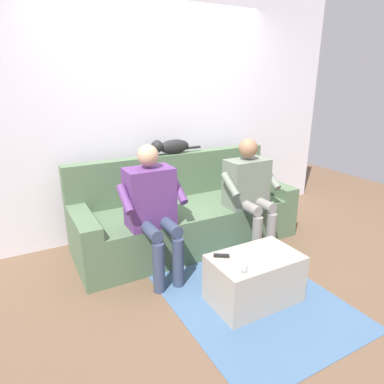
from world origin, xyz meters
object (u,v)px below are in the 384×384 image
at_px(remote_white, 259,263).
at_px(remote_black, 221,256).
at_px(couch, 186,216).
at_px(person_left_seated, 249,187).
at_px(person_right_seated, 152,204).
at_px(cat_on_backrest, 170,146).
at_px(remote_gray, 244,268).
at_px(coffee_table, 254,278).

bearing_deg(remote_white, remote_black, 34.65).
height_order(couch, person_left_seated, person_left_seated).
xyz_separation_m(couch, person_left_seated, (-0.53, 0.39, 0.36)).
height_order(person_left_seated, remote_black, person_left_seated).
xyz_separation_m(person_left_seated, person_right_seated, (1.07, 0.00, 0.01)).
bearing_deg(remote_black, cat_on_backrest, 114.87).
bearing_deg(cat_on_backrest, remote_black, 81.23).
distance_m(remote_white, remote_gray, 0.14).
xyz_separation_m(cat_on_backrest, remote_white, (0.03, 1.59, -0.61)).
xyz_separation_m(remote_gray, remote_black, (0.04, -0.23, -0.00)).
relative_size(coffee_table, remote_black, 5.79).
bearing_deg(coffee_table, person_left_seated, -124.06).
distance_m(coffee_table, person_left_seated, 1.06).
distance_m(remote_gray, remote_black, 0.24).
height_order(person_left_seated, remote_gray, person_left_seated).
xyz_separation_m(coffee_table, remote_black, (0.24, -0.12, 0.21)).
bearing_deg(cat_on_backrest, remote_white, 89.10).
height_order(cat_on_backrest, remote_black, cat_on_backrest).
xyz_separation_m(couch, remote_black, (0.24, 1.06, 0.11)).
height_order(person_right_seated, cat_on_backrest, person_right_seated).
bearing_deg(person_right_seated, couch, -143.38).
height_order(person_left_seated, cat_on_backrest, person_left_seated).
height_order(coffee_table, remote_gray, remote_gray).
bearing_deg(remote_white, person_right_seated, 23.41).
relative_size(person_right_seated, cat_on_backrest, 2.00).
xyz_separation_m(remote_white, remote_black, (0.19, -0.22, 0.00)).
bearing_deg(remote_gray, coffee_table, -21.19).
bearing_deg(coffee_table, cat_on_backrest, -88.79).
bearing_deg(couch, person_right_seated, 36.62).
xyz_separation_m(person_right_seated, remote_white, (-0.48, 0.89, -0.26)).
distance_m(person_left_seated, remote_gray, 1.19).
bearing_deg(person_right_seated, person_left_seated, -179.83).
relative_size(couch, cat_on_backrest, 3.97).
bearing_deg(remote_black, remote_white, -16.90).
distance_m(person_left_seated, cat_on_backrest, 0.96).
relative_size(person_left_seated, remote_gray, 10.30).
bearing_deg(remote_gray, person_right_seated, 60.37).
bearing_deg(couch, cat_on_backrest, -84.02).
xyz_separation_m(coffee_table, person_right_seated, (0.53, -0.79, 0.47)).
bearing_deg(remote_black, coffee_table, 6.96).
height_order(couch, coffee_table, couch).
height_order(person_left_seated, person_right_seated, person_right_seated).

